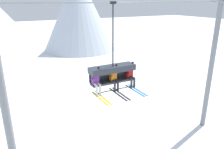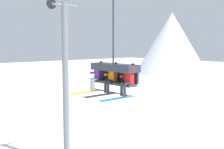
% 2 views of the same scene
% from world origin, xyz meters
% --- Properties ---
extents(mountain_peak_east, '(13.90, 13.90, 14.53)m').
position_xyz_m(mountain_peak_east, '(8.43, 30.84, 7.26)').
color(mountain_peak_east, silver).
rests_on(mountain_peak_east, ground_plane).
extents(lift_tower_near, '(0.36, 1.88, 9.51)m').
position_xyz_m(lift_tower_near, '(-6.43, -0.02, 4.92)').
color(lift_tower_near, slate).
rests_on(lift_tower_near, ground_plane).
extents(lift_tower_far, '(0.36, 1.88, 9.51)m').
position_xyz_m(lift_tower_far, '(7.07, -0.02, 4.92)').
color(lift_tower_far, slate).
rests_on(lift_tower_far, ground_plane).
extents(lift_cable, '(15.50, 0.05, 0.05)m').
position_xyz_m(lift_cable, '(0.32, -0.80, 9.23)').
color(lift_cable, slate).
extents(chairlift_chair, '(2.37, 0.74, 4.19)m').
position_xyz_m(chairlift_chair, '(-1.44, -0.73, 6.00)').
color(chairlift_chair, '#33383D').
extents(skier_purple, '(0.48, 1.70, 1.34)m').
position_xyz_m(skier_purple, '(-2.41, -0.94, 5.69)').
color(skier_purple, purple).
extents(skier_orange, '(0.48, 1.70, 1.34)m').
position_xyz_m(skier_orange, '(-1.44, -0.94, 5.69)').
color(skier_orange, orange).
extents(skier_red, '(0.48, 1.70, 1.34)m').
position_xyz_m(skier_red, '(-0.46, -0.94, 5.69)').
color(skier_red, red).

